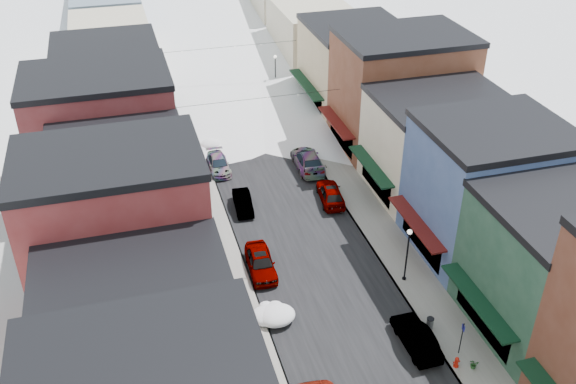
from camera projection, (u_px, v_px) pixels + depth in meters
road at (221, 82)px, 79.68m from camera, size 10.00×160.00×0.01m
sidewalk_left at (168, 87)px, 78.12m from camera, size 3.20×160.00×0.15m
sidewalk_right at (272, 76)px, 81.17m from camera, size 3.20×160.00×0.15m
curb_left at (181, 86)px, 78.48m from camera, size 0.10×160.00×0.15m
curb_right at (261, 78)px, 80.81m from camera, size 0.10×160.00×0.15m
bldg_l_cream at (141, 342)px, 35.29m from camera, size 11.30×8.20×9.50m
bldg_l_brick_near at (120, 239)px, 40.93m from camera, size 12.30×8.20×12.50m
bldg_l_grayblue at (123, 194)px, 48.92m from camera, size 11.30×9.20×9.00m
bldg_l_brick_far at (103, 133)px, 55.52m from camera, size 13.30×9.20×11.00m
bldg_l_tan at (111, 93)px, 64.19m from camera, size 11.30×11.20×10.00m
bldg_r_green at (560, 267)px, 40.97m from camera, size 11.30×9.20×9.50m
bldg_r_blue at (487, 189)px, 48.07m from camera, size 11.30×9.20×10.50m
bldg_r_cream at (437, 144)px, 55.94m from camera, size 12.30×9.20×9.00m
bldg_r_brick_far at (401, 91)px, 62.75m from camera, size 13.30×9.20×11.50m
bldg_r_tan at (354, 66)px, 71.23m from camera, size 11.30×11.20×9.50m
distant_blocks at (191, 1)px, 96.38m from camera, size 34.00×55.00×8.00m
overhead_cables at (240, 70)px, 66.19m from camera, size 16.40×15.04×0.04m
car_silver_sedan at (261, 262)px, 47.68m from camera, size 2.17×4.91×1.64m
car_dark_hatch at (243, 202)px, 54.97m from camera, size 1.70×4.14×1.33m
car_silver_wagon at (218, 164)px, 60.67m from camera, size 1.88×4.62×1.34m
car_green_sedan at (416, 337)px, 41.18m from camera, size 1.69×4.67×1.53m
car_gray_suv at (331, 193)px, 55.96m from camera, size 2.50×4.99×1.63m
car_black_sedan at (308, 160)px, 60.93m from camera, size 2.71×6.02×1.71m
car_lane_silver at (202, 72)px, 80.29m from camera, size 2.31×5.03×1.67m
car_lane_white at (225, 61)px, 84.02m from camera, size 2.96×5.71×1.54m
fire_hydrant at (457, 362)px, 39.71m from camera, size 0.44×0.33×0.76m
parking_sign at (462, 336)px, 40.07m from camera, size 0.07×0.34×2.52m
trash_can at (430, 323)px, 42.54m from camera, size 0.50×0.50×0.84m
streetlamp_near at (408, 248)px, 45.62m from camera, size 0.37×0.37×4.42m
streetlamp_far at (275, 69)px, 75.32m from camera, size 0.38×0.38×4.54m
planter_near at (474, 364)px, 39.64m from camera, size 0.54×0.47×0.60m
snow_pile_near at (276, 315)px, 43.32m from camera, size 2.57×2.78×1.09m
snow_pile_mid at (267, 315)px, 43.42m from camera, size 2.25×2.59×0.95m
snow_pile_far at (210, 144)px, 64.73m from camera, size 2.09×2.49×0.89m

